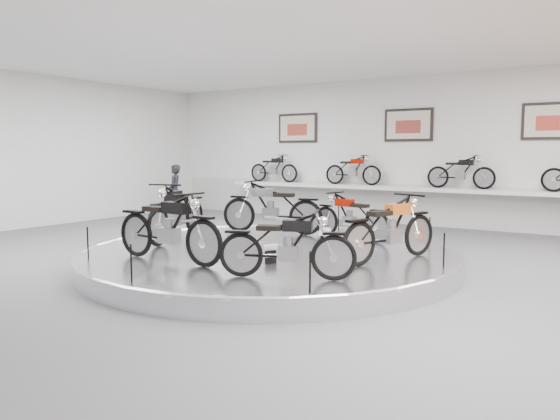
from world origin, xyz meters
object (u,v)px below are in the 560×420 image
Objects in this scene: bike_b at (350,216)px; visitor at (175,191)px; bike_c at (272,207)px; bike_e at (168,227)px; bike_f at (287,245)px; bike_a at (391,228)px; shelf at (403,188)px; display_platform at (269,258)px; bike_d at (177,211)px.

visitor is (-7.17, 2.64, 0.05)m from bike_b.
bike_c reaches higher than bike_b.
bike_e is at bearing -9.18° from visitor.
bike_e is 1.18× the size of bike_f.
bike_c is at bearing 85.29° from bike_a.
display_platform is at bearing -90.00° from shelf.
display_platform is 3.41× the size of bike_d.
bike_c is at bearing 122.67° from display_platform.
visitor is (-5.49, 2.86, -0.04)m from bike_c.
shelf is 4.66m from bike_b.
bike_d is (-1.02, -1.69, 0.01)m from bike_c.
bike_b is (0.67, 1.80, 0.60)m from display_platform.
bike_b is at bearing 61.36° from bike_a.
bike_b is 0.95× the size of visitor.
bike_f is (2.45, -3.26, -0.09)m from bike_c.
bike_f is (0.77, -3.48, 0.01)m from bike_b.
bike_e is at bearing 23.21° from bike_d.
display_platform is 0.58× the size of shelf.
shelf is 4.93m from bike_c.
bike_d is 2.10m from bike_e.
shelf is 5.95× the size of bike_c.
shelf is at bearing 54.19° from visitor.
bike_a is at bearing 36.07° from bike_e.
bike_e is at bearing -94.80° from shelf.
shelf is 6.88× the size of visitor.
bike_e reaches higher than display_platform.
bike_b is 0.83× the size of bike_c.
bike_a is 0.94× the size of bike_c.
bike_a is 2.15m from bike_b.
bike_e is (1.35, -1.60, -0.01)m from bike_d.
bike_a is at bearing 143.12° from bike_c.
display_platform is 2.01m from bike_b.
shelf reaches higher than display_platform.
bike_f is at bearing 2.44° from bike_e.
bike_d is at bearing 133.00° from bike_f.
bike_a is 1.14× the size of bike_b.
bike_f is at bearing -49.56° from display_platform.
visitor is at bearing 82.78° from bike_a.
shelf is at bearing -70.19° from bike_b.
bike_e is at bearing 80.51° from bike_b.
bike_a is (2.12, -6.19, -0.19)m from shelf.
bike_a reaches higher than shelf.
bike_c is at bearing 9.90° from visitor.
bike_d is 1.18× the size of visitor.
bike_a is 0.95× the size of bike_e.
shelf is 6.34× the size of bike_a.
bike_d reaches higher than display_platform.
visitor is (-8.62, 4.23, -0.01)m from bike_a.
visitor reaches higher than bike_e.
bike_b is 0.83× the size of bike_e.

